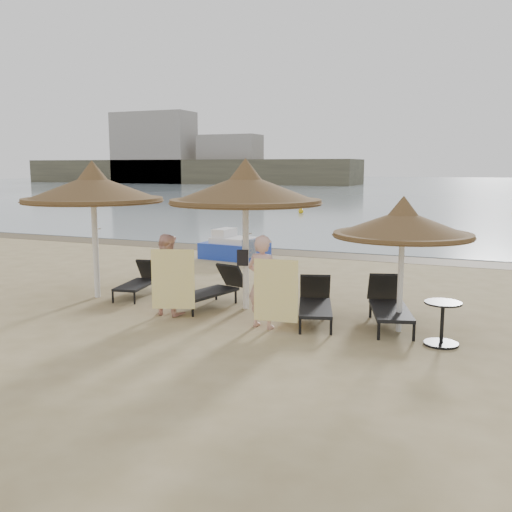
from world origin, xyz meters
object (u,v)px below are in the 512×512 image
Objects in this scene: palapa_right at (403,224)px; lounger_near_left at (214,288)px; side_table at (442,325)px; person_left at (167,268)px; person_right at (263,274)px; palapa_left at (93,189)px; palapa_center at (246,190)px; lounger_far_right at (389,303)px; pedal_boat at (234,248)px; lounger_far_left at (140,280)px; lounger_near_right at (315,302)px.

lounger_near_left is at bearing 173.12° from palapa_right.
person_left is at bearing -179.76° from side_table.
lounger_near_left is 0.96× the size of person_right.
person_right is (4.45, -0.85, -1.47)m from palapa_left.
side_table is at bearing -4.98° from palapa_left.
palapa_center reaches higher than person_left.
person_right is at bearing -168.19° from lounger_far_right.
palapa_right is at bearing -38.61° from pedal_boat.
person_right is at bearing -31.96° from lounger_far_left.
side_table is at bearing 1.31° from lounger_near_left.
palapa_right is at bearing -1.03° from palapa_left.
lounger_near_right is at bearing 0.28° from palapa_left.
lounger_far_right is (2.99, -0.04, -2.11)m from palapa_center.
lounger_far_right is at bearing -0.80° from palapa_center.
lounger_near_right is at bearing 164.10° from side_table.
pedal_boat reaches higher than lounger_near_left.
palapa_center is 4.27× the size of side_table.
side_table is at bearing -175.13° from person_left.
side_table is (2.42, -0.69, -0.02)m from lounger_near_right.
person_left is at bearing -16.70° from palapa_left.
person_right reaches higher than lounger_far_left.
palapa_center is 1.79× the size of lounger_far_left.
palapa_center is 3.56m from lounger_far_left.
lounger_near_right is at bearing -161.60° from person_left.
person_left reaches higher than lounger_near_right.
lounger_far_left is at bearing -81.39° from pedal_boat.
person_right is (-3.18, -0.19, 0.66)m from side_table.
lounger_near_left reaches higher than lounger_near_right.
lounger_near_left is at bearing 154.78° from lounger_near_right.
palapa_left reaches higher than palapa_right.
lounger_near_left is 2.40m from lounger_near_right.
palapa_center reaches higher than person_right.
palapa_right is at bearing -8.27° from palapa_center.
lounger_near_left is at bearing -27.73° from person_right.
person_left is at bearing 176.58° from lounger_near_right.
lounger_near_right is 0.88× the size of pedal_boat.
side_table is 3.25m from person_right.
palapa_left is 6.58m from pedal_boat.
palapa_center reaches higher than side_table.
lounger_near_left is (2.83, 0.36, -2.11)m from palapa_left.
palapa_center is at bearing 162.39° from lounger_far_right.
lounger_far_right reaches higher than lounger_near_left.
palapa_center is 1.57× the size of person_right.
palapa_right is 1.65m from lounger_far_right.
person_right reaches higher than side_table.
person_right is at bearing -163.03° from palapa_right.
lounger_far_right is at bearing -142.30° from person_right.
palapa_right is 1.28× the size of lounger_near_left.
palapa_right is at bearing -17.19° from lounger_far_left.
lounger_far_right reaches higher than lounger_near_right.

